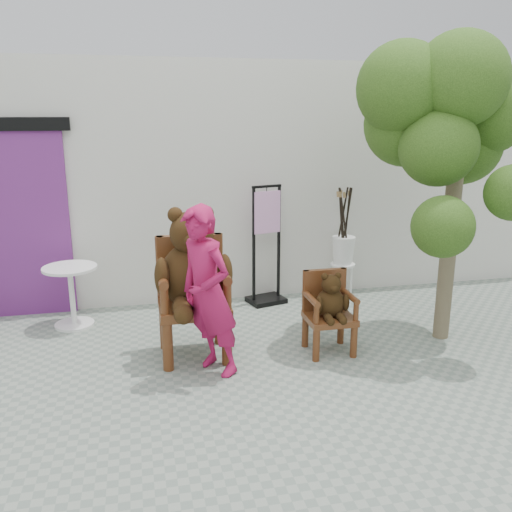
# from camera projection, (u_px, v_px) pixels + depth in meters

# --- Properties ---
(ground_plane) EXTENTS (60.00, 60.00, 0.00)m
(ground_plane) POSITION_uv_depth(u_px,v_px,m) (334.00, 389.00, 4.80)
(ground_plane) COLOR gray
(ground_plane) RESTS_ON ground
(back_wall) EXTENTS (9.00, 1.00, 3.00)m
(back_wall) POSITION_uv_depth(u_px,v_px,m) (257.00, 179.00, 7.34)
(back_wall) COLOR silver
(back_wall) RESTS_ON ground
(doorway) EXTENTS (1.40, 0.11, 2.33)m
(doorway) POSITION_uv_depth(u_px,v_px,m) (15.00, 220.00, 6.30)
(doorway) COLOR #6D2775
(doorway) RESTS_ON ground
(chair_big) EXTENTS (0.74, 0.80, 1.52)m
(chair_big) POSITION_uv_depth(u_px,v_px,m) (193.00, 275.00, 5.25)
(chair_big) COLOR #47230F
(chair_big) RESTS_ON ground
(chair_small) EXTENTS (0.47, 0.46, 0.84)m
(chair_small) POSITION_uv_depth(u_px,v_px,m) (329.00, 304.00, 5.45)
(chair_small) COLOR #47230F
(chair_small) RESTS_ON ground
(person) EXTENTS (0.65, 0.70, 1.61)m
(person) POSITION_uv_depth(u_px,v_px,m) (209.00, 293.00, 4.86)
(person) COLOR #A61448
(person) RESTS_ON ground
(cafe_table) EXTENTS (0.60, 0.60, 0.70)m
(cafe_table) POSITION_uv_depth(u_px,v_px,m) (71.00, 289.00, 6.12)
(cafe_table) COLOR white
(cafe_table) RESTS_ON ground
(display_stand) EXTENTS (0.53, 0.46, 1.51)m
(display_stand) POSITION_uv_depth(u_px,v_px,m) (266.00, 259.00, 6.85)
(display_stand) COLOR black
(display_stand) RESTS_ON ground
(stool_bucket) EXTENTS (0.32, 0.32, 1.46)m
(stool_bucket) POSITION_uv_depth(u_px,v_px,m) (343.00, 250.00, 7.06)
(stool_bucket) COLOR white
(stool_bucket) RESTS_ON ground
(tree) EXTENTS (1.82, 1.83, 3.13)m
(tree) POSITION_uv_depth(u_px,v_px,m) (438.00, 117.00, 5.41)
(tree) COLOR brown
(tree) RESTS_ON ground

